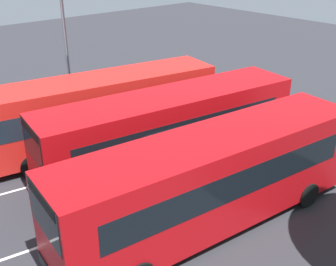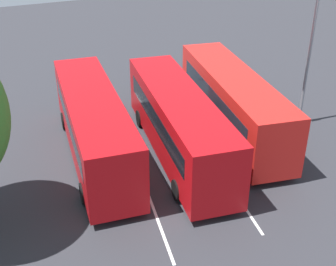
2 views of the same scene
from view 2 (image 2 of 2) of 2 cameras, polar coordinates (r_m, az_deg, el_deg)
name	(u,v)px [view 2 (image 2 of 2)]	position (r m, az deg, el deg)	size (l,w,h in m)	color
ground_plane	(168,148)	(23.46, 0.05, -1.91)	(73.88, 73.88, 0.00)	#2B2B30
bus_far_left	(233,101)	(24.56, 8.24, 4.06)	(11.49, 4.39, 3.34)	red
bus_center_left	(178,122)	(22.07, 1.32, 1.40)	(11.48, 4.06, 3.34)	#B70C11
bus_center_right	(94,124)	(22.15, -9.43, 1.11)	(11.45, 3.71, 3.34)	#B70C11
pedestrian	(135,72)	(30.58, -4.22, 7.80)	(0.32, 0.32, 1.82)	#232833
street_lamp	(306,51)	(25.33, 17.19, 9.92)	(0.33, 2.46, 7.49)	gray
lane_stripe_outer_left	(201,140)	(24.22, 4.19, -0.93)	(15.59, 0.12, 0.01)	silver
lane_stripe_inner_left	(134,156)	(22.84, -4.36, -2.91)	(15.59, 0.12, 0.01)	silver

